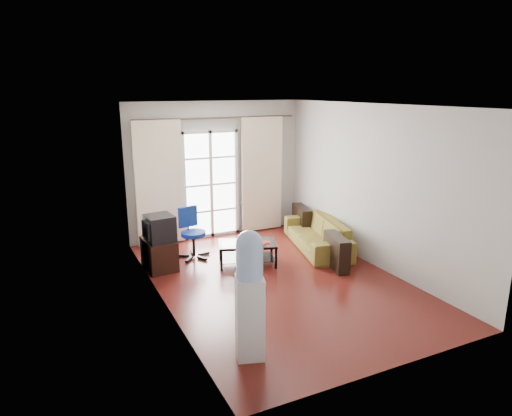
{
  "coord_description": "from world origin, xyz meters",
  "views": [
    {
      "loc": [
        -3.18,
        -5.86,
        2.94
      ],
      "look_at": [
        -0.2,
        0.35,
        1.12
      ],
      "focal_mm": 32.0,
      "sensor_mm": 36.0,
      "label": 1
    }
  ],
  "objects": [
    {
      "name": "wall_right",
      "position": [
        1.8,
        0.0,
        1.35
      ],
      "size": [
        0.02,
        5.2,
        2.7
      ],
      "primitive_type": "cube",
      "color": "#B3B1AB",
      "rests_on": "floor"
    },
    {
      "name": "curtain_left",
      "position": [
        -1.2,
        2.48,
        1.2
      ],
      "size": [
        0.9,
        0.07,
        2.35
      ],
      "primitive_type": "cube",
      "color": "#F1E2C2",
      "rests_on": "curtain_rod"
    },
    {
      "name": "book",
      "position": [
        -0.03,
        0.67,
        0.41
      ],
      "size": [
        0.33,
        0.36,
        0.02
      ],
      "primitive_type": "imported",
      "rotation": [
        0.0,
        0.0,
        0.3
      ],
      "color": "#A51914",
      "rests_on": "coffee_table"
    },
    {
      "name": "ceiling",
      "position": [
        0.0,
        0.0,
        2.7
      ],
      "size": [
        5.2,
        5.2,
        0.0
      ],
      "primitive_type": "plane",
      "rotation": [
        3.14,
        0.0,
        0.0
      ],
      "color": "white",
      "rests_on": "wall_back"
    },
    {
      "name": "curtain_right",
      "position": [
        0.95,
        2.48,
        1.2
      ],
      "size": [
        0.9,
        0.07,
        2.35
      ],
      "primitive_type": "cube",
      "color": "#F1E2C2",
      "rests_on": "curtain_rod"
    },
    {
      "name": "remote",
      "position": [
        -0.11,
        0.93,
        0.4
      ],
      "size": [
        0.17,
        0.06,
        0.02
      ],
      "primitive_type": "cube",
      "rotation": [
        0.0,
        0.0,
        0.09
      ],
      "color": "black",
      "rests_on": "coffee_table"
    },
    {
      "name": "sofa",
      "position": [
        1.38,
        1.0,
        0.28
      ],
      "size": [
        2.29,
        1.66,
        0.57
      ],
      "primitive_type": "imported",
      "rotation": [
        0.0,
        0.0,
        -1.81
      ],
      "color": "brown",
      "rests_on": "floor"
    },
    {
      "name": "crt_tv",
      "position": [
        -1.54,
        1.25,
        0.72
      ],
      "size": [
        0.51,
        0.5,
        0.43
      ],
      "rotation": [
        0.0,
        0.0,
        0.09
      ],
      "color": "black",
      "rests_on": "tv_stand"
    },
    {
      "name": "french_door",
      "position": [
        -0.15,
        2.54,
        1.07
      ],
      "size": [
        1.16,
        0.06,
        2.15
      ],
      "color": "white",
      "rests_on": "wall_back"
    },
    {
      "name": "task_chair",
      "position": [
        -0.87,
        1.56,
        0.27
      ],
      "size": [
        0.7,
        0.7,
        0.9
      ],
      "rotation": [
        0.0,
        0.0,
        0.16
      ],
      "color": "black",
      "rests_on": "floor"
    },
    {
      "name": "wall_back",
      "position": [
        0.0,
        2.6,
        1.35
      ],
      "size": [
        3.6,
        0.02,
        2.7
      ],
      "primitive_type": "cube",
      "color": "#B3B1AB",
      "rests_on": "floor"
    },
    {
      "name": "floor",
      "position": [
        0.0,
        0.0,
        0.0
      ],
      "size": [
        5.2,
        5.2,
        0.0
      ],
      "primitive_type": "plane",
      "color": "#5B1B15",
      "rests_on": "ground"
    },
    {
      "name": "curtain_rod",
      "position": [
        0.0,
        2.5,
        2.38
      ],
      "size": [
        3.3,
        0.04,
        0.04
      ],
      "primitive_type": "cylinder",
      "rotation": [
        0.0,
        1.57,
        0.0
      ],
      "color": "#4C3F2D",
      "rests_on": "wall_back"
    },
    {
      "name": "coffee_table",
      "position": [
        -0.14,
        0.82,
        0.25
      ],
      "size": [
        1.1,
        0.84,
        0.39
      ],
      "rotation": [
        0.0,
        0.0,
        -0.33
      ],
      "color": "silver",
      "rests_on": "floor"
    },
    {
      "name": "radiator",
      "position": [
        0.8,
        2.5,
        0.33
      ],
      "size": [
        0.64,
        0.12,
        0.64
      ],
      "primitive_type": "cube",
      "color": "gray",
      "rests_on": "floor"
    },
    {
      "name": "wall_left",
      "position": [
        -1.8,
        0.0,
        1.35
      ],
      "size": [
        0.02,
        5.2,
        2.7
      ],
      "primitive_type": "cube",
      "color": "#B3B1AB",
      "rests_on": "floor"
    },
    {
      "name": "wall_front",
      "position": [
        0.0,
        -2.6,
        1.35
      ],
      "size": [
        3.6,
        0.02,
        2.7
      ],
      "primitive_type": "cube",
      "color": "#B3B1AB",
      "rests_on": "floor"
    },
    {
      "name": "water_cooler",
      "position": [
        -1.27,
        -1.72,
        0.78
      ],
      "size": [
        0.38,
        0.38,
        1.49
      ],
      "rotation": [
        0.0,
        0.0,
        -0.3
      ],
      "color": "silver",
      "rests_on": "floor"
    },
    {
      "name": "bowl",
      "position": [
        -0.14,
        0.69,
        0.42
      ],
      "size": [
        0.36,
        0.36,
        0.06
      ],
      "primitive_type": "imported",
      "rotation": [
        0.0,
        0.0,
        0.3
      ],
      "color": "#2D7D2E",
      "rests_on": "coffee_table"
    },
    {
      "name": "tv_stand",
      "position": [
        -1.54,
        1.31,
        0.25
      ],
      "size": [
        0.5,
        0.71,
        0.5
      ],
      "primitive_type": "cube",
      "rotation": [
        0.0,
        0.0,
        0.06
      ],
      "color": "black",
      "rests_on": "floor"
    }
  ]
}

